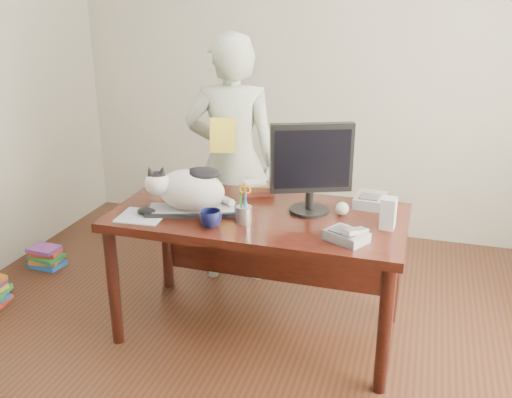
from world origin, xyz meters
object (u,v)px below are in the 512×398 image
at_px(desk, 263,232).
at_px(person, 232,161).
at_px(phone, 347,235).
at_px(baseball, 342,209).
at_px(monitor, 311,164).
at_px(calculator, 370,200).
at_px(book_stack, 257,188).
at_px(speaker, 388,213).
at_px(book_pile_b, 46,257).
at_px(coffee_mug, 211,219).
at_px(keyboard, 192,210).
at_px(pen_cup, 244,212).
at_px(cat, 188,188).
at_px(mouse, 147,211).

bearing_deg(desk, person, 123.82).
distance_m(phone, baseball, 0.34).
distance_m(monitor, calculator, 0.45).
xyz_separation_m(phone, book_stack, (-0.62, 0.53, 0.00)).
bearing_deg(speaker, book_pile_b, 176.74).
xyz_separation_m(calculator, book_pile_b, (-2.29, 0.05, -0.71)).
height_order(desk, coffee_mug, coffee_mug).
bearing_deg(baseball, speaker, -24.30).
height_order(keyboard, person, person).
distance_m(pen_cup, phone, 0.56).
relative_size(cat, phone, 2.01).
distance_m(phone, book_stack, 0.82).
height_order(baseball, calculator, baseball).
distance_m(baseball, person, 0.97).
height_order(calculator, book_pile_b, calculator).
distance_m(phone, person, 1.24).
bearing_deg(desk, calculator, 21.05).
relative_size(coffee_mug, baseball, 1.55).
height_order(keyboard, monitor, monitor).
xyz_separation_m(mouse, person, (0.20, 0.85, 0.06)).
relative_size(pen_cup, person, 0.13).
relative_size(desk, person, 0.96).
distance_m(cat, baseball, 0.84).
relative_size(desk, baseball, 21.92).
bearing_deg(person, phone, 121.83).
bearing_deg(pen_cup, phone, -7.47).
distance_m(cat, monitor, 0.68).
xyz_separation_m(desk, book_stack, (-0.10, 0.23, 0.18)).
xyz_separation_m(phone, baseball, (-0.08, 0.33, 0.01)).
bearing_deg(coffee_mug, book_pile_b, 158.60).
bearing_deg(cat, mouse, -169.63).
height_order(monitor, phone, monitor).
distance_m(coffee_mug, book_stack, 0.56).
bearing_deg(book_stack, speaker, -42.69).
bearing_deg(pen_cup, book_pile_b, 163.38).
distance_m(book_stack, calculator, 0.67).
xyz_separation_m(phone, book_pile_b, (-2.24, 0.58, -0.71)).
distance_m(desk, coffee_mug, 0.42).
relative_size(coffee_mug, person, 0.07).
distance_m(coffee_mug, calculator, 0.93).
xyz_separation_m(mouse, calculator, (1.14, 0.51, 0.01)).
bearing_deg(phone, coffee_mug, -148.71).
height_order(speaker, person, person).
relative_size(coffee_mug, book_pile_b, 0.44).
xyz_separation_m(speaker, person, (-1.06, 0.64, 0.00)).
height_order(phone, person, person).
height_order(pen_cup, phone, pen_cup).
height_order(keyboard, calculator, calculator).
xyz_separation_m(mouse, coffee_mug, (0.39, -0.04, 0.02)).
xyz_separation_m(desk, calculator, (0.57, 0.22, 0.18)).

